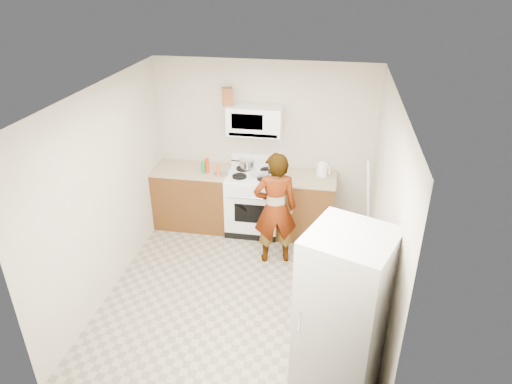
% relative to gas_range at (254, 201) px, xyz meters
% --- Properties ---
extents(floor, '(3.60, 3.60, 0.00)m').
position_rel_gas_range_xyz_m(floor, '(0.10, -1.48, -0.49)').
color(floor, gray).
rests_on(floor, ground).
extents(back_wall, '(3.20, 0.02, 2.50)m').
position_rel_gas_range_xyz_m(back_wall, '(0.10, 0.31, 0.76)').
color(back_wall, beige).
rests_on(back_wall, floor).
extents(right_wall, '(0.02, 3.60, 2.50)m').
position_rel_gas_range_xyz_m(right_wall, '(1.69, -1.48, 0.76)').
color(right_wall, beige).
rests_on(right_wall, floor).
extents(cabinet_left, '(1.12, 0.62, 0.90)m').
position_rel_gas_range_xyz_m(cabinet_left, '(-0.94, 0.01, -0.04)').
color(cabinet_left, '#5B3A15').
rests_on(cabinet_left, floor).
extents(counter_left, '(1.14, 0.64, 0.03)m').
position_rel_gas_range_xyz_m(counter_left, '(-0.94, 0.01, 0.43)').
color(counter_left, tan).
rests_on(counter_left, cabinet_left).
extents(cabinet_right, '(0.80, 0.62, 0.90)m').
position_rel_gas_range_xyz_m(cabinet_right, '(0.78, 0.01, -0.04)').
color(cabinet_right, '#5B3A15').
rests_on(cabinet_right, floor).
extents(counter_right, '(0.82, 0.64, 0.03)m').
position_rel_gas_range_xyz_m(counter_right, '(0.78, 0.01, 0.43)').
color(counter_right, tan).
rests_on(counter_right, cabinet_right).
extents(gas_range, '(0.76, 0.65, 1.13)m').
position_rel_gas_range_xyz_m(gas_range, '(0.00, 0.00, 0.00)').
color(gas_range, white).
rests_on(gas_range, floor).
extents(microwave, '(0.76, 0.38, 0.40)m').
position_rel_gas_range_xyz_m(microwave, '(0.00, 0.13, 1.21)').
color(microwave, white).
rests_on(microwave, back_wall).
extents(person, '(0.65, 0.51, 1.58)m').
position_rel_gas_range_xyz_m(person, '(0.42, -0.74, 0.30)').
color(person, tan).
rests_on(person, floor).
extents(fridge, '(0.91, 0.91, 1.70)m').
position_rel_gas_range_xyz_m(fridge, '(1.30, -2.69, 0.36)').
color(fridge, silver).
rests_on(fridge, floor).
extents(kettle, '(0.15, 0.15, 0.18)m').
position_rel_gas_range_xyz_m(kettle, '(0.98, 0.11, 0.54)').
color(kettle, white).
rests_on(kettle, counter_right).
extents(jug, '(0.18, 0.18, 0.24)m').
position_rel_gas_range_xyz_m(jug, '(-0.38, 0.11, 1.53)').
color(jug, brown).
rests_on(jug, microwave).
extents(saucepan, '(0.24, 0.24, 0.12)m').
position_rel_gas_range_xyz_m(saucepan, '(-0.13, 0.15, 0.53)').
color(saucepan, '#B8B8BD').
rests_on(saucepan, gas_range).
extents(tray, '(0.26, 0.18, 0.05)m').
position_rel_gas_range_xyz_m(tray, '(0.09, -0.07, 0.47)').
color(tray, white).
rests_on(tray, gas_range).
extents(bottle_spray, '(0.08, 0.08, 0.21)m').
position_rel_gas_range_xyz_m(bottle_spray, '(-0.68, -0.07, 0.56)').
color(bottle_spray, red).
rests_on(bottle_spray, counter_left).
extents(bottle_hot_sauce, '(0.06, 0.06, 0.16)m').
position_rel_gas_range_xyz_m(bottle_hot_sauce, '(-0.49, -0.15, 0.53)').
color(bottle_hot_sauce, '#E95219').
rests_on(bottle_hot_sauce, counter_left).
extents(bottle_green_cap, '(0.06, 0.06, 0.17)m').
position_rel_gas_range_xyz_m(bottle_green_cap, '(-0.72, -0.12, 0.54)').
color(bottle_green_cap, '#178039').
rests_on(bottle_green_cap, counter_left).
extents(pot_lid, '(0.26, 0.26, 0.01)m').
position_rel_gas_range_xyz_m(pot_lid, '(-0.46, -0.10, 0.46)').
color(pot_lid, silver).
rests_on(pot_lid, counter_left).
extents(broom, '(0.21, 0.27, 1.44)m').
position_rel_gas_range_xyz_m(broom, '(1.63, -0.38, 0.24)').
color(broom, white).
rests_on(broom, floor).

